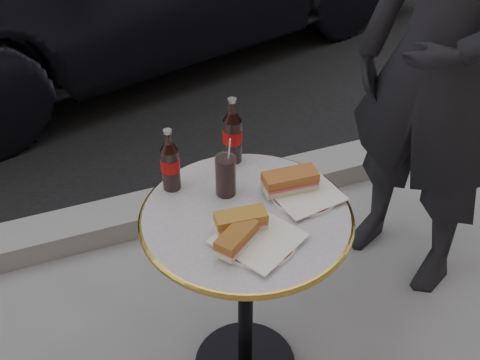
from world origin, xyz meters
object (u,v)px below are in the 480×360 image
object	(u,v)px
plate_right	(304,194)
cola_bottle_right	(232,130)
bistro_table	(246,299)
pedestrian	(444,67)
cola_bottle_left	(170,159)
plate_left	(258,240)
cola_glass	(226,176)

from	to	relation	value
plate_right	cola_bottle_right	size ratio (longest dim) A/B	0.89
bistro_table	pedestrian	xyz separation A→B (m)	(0.84, 0.27, 0.55)
bistro_table	cola_bottle_left	world-z (taller)	cola_bottle_left
bistro_table	plate_right	world-z (taller)	plate_right
cola_bottle_right	plate_left	bearing A→B (deg)	-100.49
plate_right	pedestrian	bearing A→B (deg)	21.69
bistro_table	cola_glass	xyz separation A→B (m)	(-0.02, 0.11, 0.43)
cola_bottle_left	pedestrian	xyz separation A→B (m)	(1.00, 0.08, 0.08)
plate_left	plate_right	size ratio (longest dim) A/B	1.06
plate_right	cola_bottle_left	distance (m)	0.41
bistro_table	cola_bottle_left	size ratio (longest dim) A/B	3.54
cola_bottle_left	cola_bottle_right	world-z (taller)	cola_bottle_right
cola_bottle_right	pedestrian	size ratio (longest dim) A/B	0.12
cola_glass	bistro_table	bearing A→B (deg)	-79.27
bistro_table	cola_bottle_right	bearing A→B (deg)	77.64
pedestrian	cola_glass	bearing A→B (deg)	-103.47
plate_left	cola_bottle_right	bearing A→B (deg)	79.51
cola_bottle_right	plate_right	bearing A→B (deg)	-61.68
cola_bottle_right	pedestrian	xyz separation A→B (m)	(0.78, 0.01, 0.07)
bistro_table	cola_glass	bearing A→B (deg)	100.73
plate_right	cola_bottle_right	world-z (taller)	cola_bottle_right
bistro_table	plate_left	xyz separation A→B (m)	(-0.01, -0.12, 0.37)
pedestrian	cola_bottle_left	bearing A→B (deg)	-109.77
plate_right	cola_bottle_left	world-z (taller)	cola_bottle_left
cola_bottle_right	cola_glass	size ratio (longest dim) A/B	1.73
plate_right	pedestrian	xyz separation A→B (m)	(0.65, 0.26, 0.18)
cola_bottle_left	pedestrian	world-z (taller)	pedestrian
pedestrian	plate_right	bearing A→B (deg)	-92.42
bistro_table	plate_right	xyz separation A→B (m)	(0.19, 0.02, 0.37)
plate_left	cola_bottle_left	bearing A→B (deg)	115.41
plate_left	cola_bottle_right	distance (m)	0.40
plate_right	pedestrian	distance (m)	0.72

